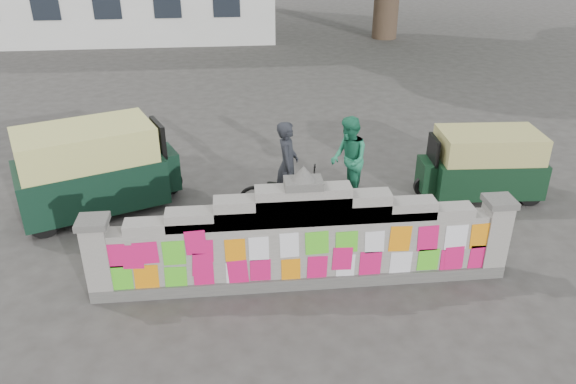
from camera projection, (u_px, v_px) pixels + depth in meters
The scene contains 7 objects.
ground at pixel (302, 283), 8.82m from camera, with size 100.00×100.00×0.00m, color #383533.
parapet_wall at pixel (303, 242), 8.47m from camera, with size 6.48×0.44×2.01m.
cyclist_bike at pixel (287, 193), 10.50m from camera, with size 0.65×1.85×0.97m, color black.
cyclist_rider at pixel (287, 177), 10.35m from camera, with size 0.60×0.39×1.65m, color #212329.
pedestrian at pixel (349, 159), 10.99m from camera, with size 0.83×0.65×1.72m, color #24845D.
rickshaw_left at pixel (94, 168), 10.58m from camera, with size 3.15×2.30×1.70m.
rickshaw_right at pixel (483, 163), 11.19m from camera, with size 2.50×1.27×1.37m.
Camera 1 is at (-0.96, -7.15, 5.27)m, focal length 35.00 mm.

